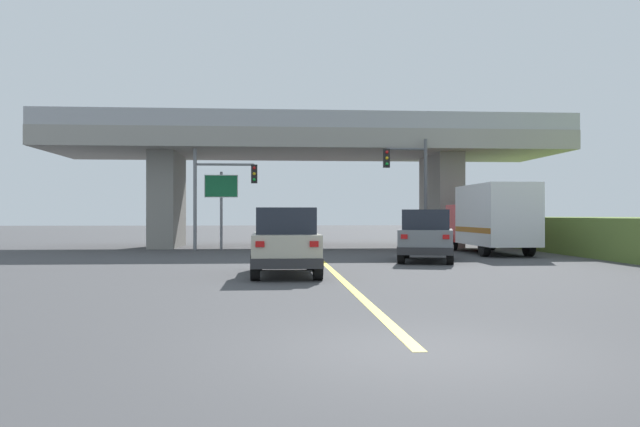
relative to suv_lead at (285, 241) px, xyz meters
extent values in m
plane|color=#424244|center=(1.55, 17.63, -1.01)|extent=(160.00, 160.00, 0.00)
cube|color=gray|center=(1.55, 17.63, 4.80)|extent=(28.58, 8.34, 1.03)
cube|color=gray|center=(-6.34, 17.63, 1.64)|extent=(1.42, 5.00, 5.30)
cube|color=gray|center=(9.43, 17.63, 1.64)|extent=(1.42, 5.00, 5.30)
cube|color=#9EA0A5|center=(1.55, 13.61, 5.77)|extent=(28.58, 0.20, 0.90)
cube|color=#9EA0A5|center=(1.55, 21.65, 5.77)|extent=(28.58, 0.20, 0.90)
cube|color=yellow|center=(1.55, 1.86, -1.01)|extent=(0.20, 25.81, 0.01)
cube|color=#B7B29E|center=(0.00, 0.11, -0.20)|extent=(1.93, 4.49, 0.90)
cube|color=#1E232D|center=(0.00, -0.22, 0.63)|extent=(1.70, 2.47, 0.76)
cube|color=#2D2D30|center=(0.00, -2.08, -0.51)|extent=(1.97, 0.20, 0.28)
cube|color=red|center=(-0.72, -2.15, 0.02)|extent=(0.24, 0.06, 0.16)
cube|color=red|center=(0.72, -2.15, 0.02)|extent=(0.24, 0.06, 0.16)
cylinder|color=black|center=(-0.86, 1.81, -0.65)|extent=(0.26, 0.72, 0.72)
cylinder|color=black|center=(0.86, 1.81, -0.65)|extent=(0.26, 0.72, 0.72)
cylinder|color=black|center=(-0.86, -1.58, -0.65)|extent=(0.26, 0.72, 0.72)
cylinder|color=black|center=(0.86, -1.58, -0.65)|extent=(0.26, 0.72, 0.72)
cube|color=slate|center=(5.66, 5.54, -0.20)|extent=(3.05, 4.71, 0.90)
cube|color=#1E232D|center=(5.57, 5.23, 0.63)|extent=(2.31, 2.76, 0.76)
cube|color=#2D2D30|center=(5.10, 3.50, -0.51)|extent=(2.00, 0.72, 0.28)
cube|color=red|center=(4.37, 3.62, 0.02)|extent=(0.25, 0.12, 0.16)
cube|color=red|center=(5.80, 3.23, 0.02)|extent=(0.25, 0.12, 0.16)
cylinder|color=black|center=(5.22, 7.34, -0.65)|extent=(0.44, 0.76, 0.72)
cylinder|color=black|center=(6.94, 6.88, -0.65)|extent=(0.44, 0.76, 0.72)
cylinder|color=black|center=(4.37, 4.21, -0.65)|extent=(0.44, 0.76, 0.72)
cylinder|color=black|center=(6.09, 3.75, -0.65)|extent=(0.44, 0.76, 0.72)
cube|color=red|center=(9.85, 13.09, 0.39)|extent=(2.20, 2.00, 1.90)
cube|color=white|center=(9.85, 9.46, 0.82)|extent=(2.31, 5.26, 2.76)
cube|color=#B26619|center=(9.85, 9.46, 0.13)|extent=(2.33, 5.15, 0.24)
cylinder|color=black|center=(8.85, 13.09, -0.56)|extent=(0.30, 0.90, 0.90)
cylinder|color=black|center=(10.85, 13.09, -0.56)|extent=(0.30, 0.90, 0.90)
cylinder|color=black|center=(8.85, 8.15, -0.56)|extent=(0.30, 0.90, 0.90)
cylinder|color=black|center=(10.85, 8.15, -0.56)|extent=(0.30, 0.90, 0.90)
cube|color=maroon|center=(0.59, 22.42, -0.20)|extent=(1.99, 4.72, 0.90)
cube|color=#1E232D|center=(0.59, 22.06, 0.63)|extent=(1.75, 2.60, 0.76)
cube|color=#2D2D30|center=(0.59, 20.10, -0.51)|extent=(2.03, 0.20, 0.28)
cube|color=red|center=(-0.16, 20.03, 0.02)|extent=(0.24, 0.06, 0.16)
cube|color=red|center=(1.34, 20.03, 0.02)|extent=(0.24, 0.06, 0.16)
cylinder|color=black|center=(-0.31, 24.23, -0.65)|extent=(0.26, 0.72, 0.72)
cylinder|color=black|center=(1.49, 24.23, -0.65)|extent=(0.26, 0.72, 0.72)
cylinder|color=black|center=(-0.31, 20.60, -0.65)|extent=(0.26, 0.72, 0.72)
cylinder|color=black|center=(1.49, 20.60, -0.65)|extent=(0.26, 0.72, 0.72)
cylinder|color=#56595E|center=(7.45, 13.13, 1.85)|extent=(0.18, 0.18, 5.73)
cylinder|color=#56595E|center=(6.43, 13.13, 4.19)|extent=(2.03, 0.12, 0.12)
cube|color=black|center=(5.42, 13.13, 3.71)|extent=(0.32, 0.26, 0.96)
sphere|color=red|center=(5.42, 12.98, 4.01)|extent=(0.16, 0.16, 0.16)
sphere|color=gold|center=(5.42, 12.98, 3.71)|extent=(0.16, 0.16, 0.16)
sphere|color=green|center=(5.42, 12.98, 3.41)|extent=(0.16, 0.16, 0.16)
cylinder|color=slate|center=(-4.36, 13.94, 1.60)|extent=(0.18, 0.18, 5.23)
cylinder|color=slate|center=(-2.85, 13.94, 3.41)|extent=(3.02, 0.12, 0.12)
cube|color=black|center=(-1.33, 13.94, 2.93)|extent=(0.32, 0.26, 0.96)
sphere|color=red|center=(-1.33, 13.79, 3.23)|extent=(0.16, 0.16, 0.16)
sphere|color=gold|center=(-1.33, 13.79, 2.93)|extent=(0.16, 0.16, 0.16)
sphere|color=green|center=(-1.33, 13.79, 2.63)|extent=(0.16, 0.16, 0.16)
cylinder|color=slate|center=(-3.07, 14.59, 1.03)|extent=(0.14, 0.14, 4.09)
cube|color=#146638|center=(-3.07, 14.53, 2.32)|extent=(1.66, 0.08, 1.11)
cube|color=white|center=(-3.07, 14.53, 2.32)|extent=(1.74, 0.04, 1.19)
camera|label=1|loc=(-0.38, -19.36, 0.78)|focal=36.12mm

